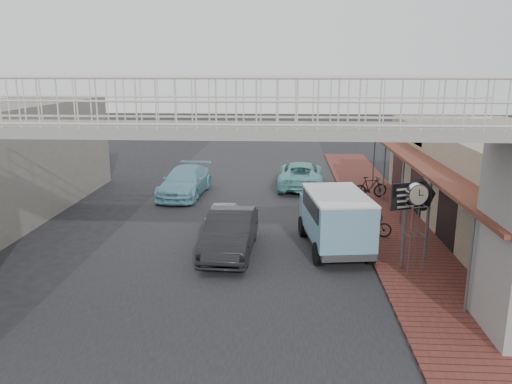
# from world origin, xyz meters

# --- Properties ---
(ground) EXTENTS (120.00, 120.00, 0.00)m
(ground) POSITION_xyz_m (0.00, 0.00, 0.00)
(ground) COLOR black
(ground) RESTS_ON ground
(road_strip) EXTENTS (10.00, 60.00, 0.01)m
(road_strip) POSITION_xyz_m (0.00, 0.00, 0.01)
(road_strip) COLOR black
(road_strip) RESTS_ON ground
(sidewalk) EXTENTS (3.00, 40.00, 0.10)m
(sidewalk) POSITION_xyz_m (6.50, 3.00, 0.05)
(sidewalk) COLOR brown
(sidewalk) RESTS_ON ground
(footbridge) EXTENTS (16.40, 2.40, 6.34)m
(footbridge) POSITION_xyz_m (0.00, -4.00, 3.18)
(footbridge) COLOR gray
(footbridge) RESTS_ON ground
(building_far_left) EXTENTS (5.00, 14.00, 5.00)m
(building_far_left) POSITION_xyz_m (-11.00, 6.00, 2.50)
(building_far_left) COLOR gray
(building_far_left) RESTS_ON ground
(white_hatchback) EXTENTS (1.73, 3.70, 1.23)m
(white_hatchback) POSITION_xyz_m (-0.50, 3.33, 0.61)
(white_hatchback) COLOR silver
(white_hatchback) RESTS_ON ground
(dark_sedan) EXTENTS (1.78, 4.71, 1.53)m
(dark_sedan) POSITION_xyz_m (0.00, 1.32, 0.77)
(dark_sedan) COLOR black
(dark_sedan) RESTS_ON ground
(angkot_curb) EXTENTS (2.64, 5.34, 1.46)m
(angkot_curb) POSITION_xyz_m (2.85, 11.96, 0.73)
(angkot_curb) COLOR #65AEAF
(angkot_curb) RESTS_ON ground
(angkot_far) EXTENTS (2.44, 5.25, 1.48)m
(angkot_far) POSITION_xyz_m (-3.31, 9.70, 0.74)
(angkot_far) COLOR #6BA8BA
(angkot_far) RESTS_ON ground
(angkot_van) EXTENTS (2.57, 4.70, 2.20)m
(angkot_van) POSITION_xyz_m (3.81, 1.88, 1.39)
(angkot_van) COLOR black
(angkot_van) RESTS_ON ground
(motorcycle_near) EXTENTS (1.78, 0.81, 0.90)m
(motorcycle_near) POSITION_xyz_m (5.30, 3.21, 0.55)
(motorcycle_near) COLOR black
(motorcycle_near) RESTS_ON sidewalk
(motorcycle_far) EXTENTS (1.92, 1.02, 1.11)m
(motorcycle_far) POSITION_xyz_m (6.31, 9.33, 0.66)
(motorcycle_far) COLOR black
(motorcycle_far) RESTS_ON sidewalk
(street_clock) EXTENTS (0.75, 0.68, 2.90)m
(street_clock) POSITION_xyz_m (6.16, -0.08, 2.51)
(street_clock) COLOR #59595B
(street_clock) RESTS_ON sidewalk
(arrow_sign) EXTENTS (1.79, 1.22, 2.98)m
(arrow_sign) POSITION_xyz_m (6.57, 0.38, 2.50)
(arrow_sign) COLOR #59595B
(arrow_sign) RESTS_ON sidewalk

